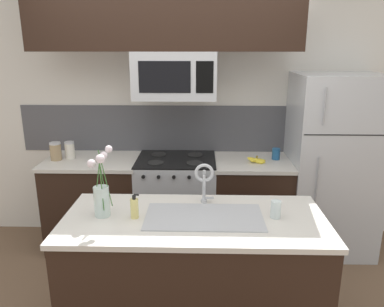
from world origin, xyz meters
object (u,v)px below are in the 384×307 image
Objects in this scene: refrigerator at (331,165)px; drinking_glass at (276,209)px; banana_bunch at (257,160)px; dish_soap_bottle at (134,208)px; flower_vase at (102,195)px; microwave at (175,75)px; sink_faucet at (204,178)px; stove_range at (177,203)px; storage_jar_medium at (70,150)px; storage_jar_tall at (56,151)px; coffee_tin at (276,154)px.

refrigerator is 14.89× the size of drinking_glass.
dish_soap_bottle reaches higher than banana_bunch.
dish_soap_bottle is (-1.69, -1.29, 0.11)m from refrigerator.
dish_soap_bottle is 0.23m from flower_vase.
microwave is 2.43× the size of sink_faucet.
dish_soap_bottle is at bearing -98.15° from stove_range.
dish_soap_bottle is at bearing -7.63° from flower_vase.
storage_jar_medium is 1.44m from flower_vase.
sink_faucet is at bearing 15.79° from flower_vase.
storage_jar_tall is at bearing -178.70° from stove_range.
sink_faucet is 2.63× the size of drinking_glass.
storage_jar_medium is at bearing 144.21° from drinking_glass.
storage_jar_tall is 0.37× the size of flower_vase.
storage_jar_medium is (-1.05, 0.06, -0.73)m from microwave.
coffee_tin is at bearing 79.24° from drinking_glass.
dish_soap_bottle is (-0.45, -0.22, -0.13)m from sink_faucet.
microwave reaches higher than stove_range.
flower_vase is (-1.12, 0.00, 0.09)m from drinking_glass.
sink_faucet is 0.69m from flower_vase.
storage_jar_medium reaches higher than drinking_glass.
refrigerator is 10.48× the size of storage_jar_medium.
refrigerator is 0.74m from banana_bunch.
stove_range is 8.45× the size of coffee_tin.
drinking_glass is 1.13m from flower_vase.
dish_soap_bottle is 1.42× the size of drinking_glass.
banana_bunch is 1.66m from flower_vase.
coffee_tin is 1.31m from drinking_glass.
storage_jar_medium is at bearing 176.90° from banana_bunch.
dish_soap_bottle is at bearing -56.42° from storage_jar_medium.
flower_vase is (0.65, -1.28, 0.06)m from storage_jar_medium.
flower_vase is at bearing -107.74° from stove_range.
sink_faucet reaches higher than dish_soap_bottle.
coffee_tin is at bearing 0.33° from storage_jar_medium.
stove_range is 1.28m from storage_jar_tall.
dish_soap_bottle reaches higher than coffee_tin.
stove_range is at bearing -2.10° from storage_jar_medium.
microwave reaches higher than refrigerator.
microwave reaches higher than storage_jar_medium.
sink_faucet is at bearing -75.54° from microwave.
storage_jar_tall is at bearing 128.33° from dish_soap_bottle.
microwave is 4.26× the size of storage_jar_tall.
stove_range is at bearing 120.33° from drinking_glass.
storage_jar_tall is 2.25m from drinking_glass.
sink_faucet is at bearing 25.77° from dish_soap_bottle.
microwave is 6.77× the size of coffee_tin.
drinking_glass is at bearing -35.79° from storage_jar_medium.
refrigerator is 2.12m from dish_soap_bottle.
banana_bunch is at bearing 87.84° from drinking_glass.
sink_faucet is (-0.71, -1.10, 0.14)m from coffee_tin.
dish_soap_bottle is at bearing -178.31° from drinking_glass.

